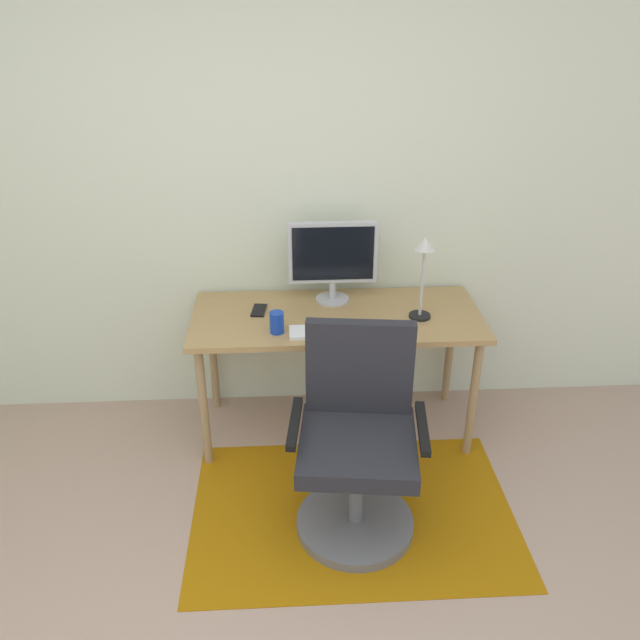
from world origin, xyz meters
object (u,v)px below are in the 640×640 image
Objects in this scene: monitor at (333,256)px; computer_mouse at (406,331)px; keyboard at (333,332)px; desk at (337,327)px; coffee_cup at (277,322)px; cell_phone at (259,310)px; office_chair at (357,450)px; desk_lamp at (424,261)px.

computer_mouse is (0.33, -0.40, -0.24)m from monitor.
keyboard is (-0.02, -0.37, -0.24)m from monitor.
coffee_cup is at bearing -150.21° from desk.
coffee_cup is 0.26m from cell_phone.
office_chair reaches higher than desk.
coffee_cup is at bearing -130.40° from monitor.
desk_lamp is at bearing 18.21° from keyboard.
desk_lamp is at bearing -1.26° from cell_phone.
monitor is at bearing 129.36° from computer_mouse.
office_chair is (0.04, -0.70, -0.24)m from desk.
desk is at bearing 81.08° from keyboard.
desk is 0.22m from keyboard.
desk_lamp is at bearing 66.42° from office_chair.
computer_mouse is 0.35m from desk_lamp.
cell_phone is 0.15× the size of office_chair.
monitor is 0.49× the size of office_chair.
coffee_cup is (-0.62, 0.05, 0.04)m from computer_mouse.
office_chair is (0.34, -0.53, -0.37)m from coffee_cup.
monitor is 3.31× the size of cell_phone.
office_chair is at bearing -86.83° from desk.
desk is 0.41m from cell_phone.
keyboard reaches higher than desk.
monitor is at bearing 99.91° from office_chair.
computer_mouse is 0.11× the size of office_chair.
computer_mouse is 0.63m from coffee_cup.
office_chair reaches higher than keyboard.
cell_phone is at bearing 158.21° from computer_mouse.
desk_lamp is 0.45× the size of office_chair.
coffee_cup reaches higher than computer_mouse.
computer_mouse is at bearing 66.53° from office_chair.
desk is 3.46× the size of desk_lamp.
coffee_cup is 0.77× the size of cell_phone.
monitor reaches higher than office_chair.
coffee_cup is (-0.30, -0.35, -0.20)m from monitor.
office_chair is (0.05, -0.88, -0.57)m from monitor.
computer_mouse is 0.74× the size of cell_phone.
cell_phone is (-0.37, 0.26, -0.00)m from keyboard.
monitor reaches higher than keyboard.
desk is 0.37m from monitor.
desk_lamp reaches higher than computer_mouse.
office_chair is (-0.28, -0.48, -0.33)m from computer_mouse.
keyboard is 0.35m from computer_mouse.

